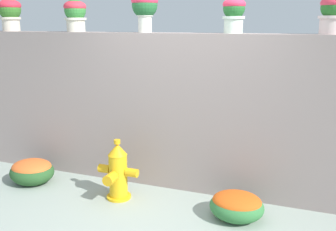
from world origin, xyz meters
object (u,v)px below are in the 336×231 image
potted_plant_3 (234,12)px  potted_plant_4 (332,12)px  fire_hydrant (118,173)px  flower_bush_right (237,205)px  potted_plant_1 (75,13)px  potted_plant_2 (145,6)px  flower_bush_left (32,170)px  potted_plant_0 (10,11)px

potted_plant_3 → potted_plant_4: bearing=-0.2°
fire_hydrant → flower_bush_right: bearing=0.5°
potted_plant_4 → potted_plant_1: bearing=179.8°
potted_plant_2 → flower_bush_left: potted_plant_2 is taller
potted_plant_1 → potted_plant_3: (2.16, -0.01, -0.01)m
potted_plant_1 → potted_plant_0: bearing=-179.1°
potted_plant_4 → flower_bush_left: size_ratio=0.68×
fire_hydrant → flower_bush_right: fire_hydrant is taller
potted_plant_2 → flower_bush_left: bearing=-154.8°
potted_plant_0 → potted_plant_3: 3.25m
fire_hydrant → potted_plant_4: bearing=17.2°
potted_plant_2 → potted_plant_4: size_ratio=1.21×
potted_plant_2 → potted_plant_3: size_ratio=1.20×
potted_plant_0 → fire_hydrant: bearing=-18.7°
potted_plant_1 → potted_plant_4: bearing=-0.2°
fire_hydrant → potted_plant_1: bearing=143.3°
potted_plant_3 → flower_bush_left: (-2.51, -0.69, -2.05)m
potted_plant_1 → potted_plant_3: 2.16m
potted_plant_1 → potted_plant_2: 1.05m
potted_plant_2 → flower_bush_left: 2.63m
potted_plant_1 → potted_plant_2: bearing=-2.3°
flower_bush_right → potted_plant_3: bearing=110.0°
potted_plant_0 → potted_plant_1: potted_plant_0 is taller
potted_plant_0 → potted_plant_2: 2.14m
potted_plant_2 → fire_hydrant: bearing=-97.9°
fire_hydrant → flower_bush_left: size_ratio=1.25×
flower_bush_left → flower_bush_right: size_ratio=1.00×
potted_plant_3 → potted_plant_0: bearing=-179.9°
potted_plant_4 → flower_bush_right: bearing=-139.6°
potted_plant_3 → potted_plant_4: size_ratio=1.01×
potted_plant_0 → potted_plant_4: 4.30m
potted_plant_0 → potted_plant_4: potted_plant_0 is taller
potted_plant_2 → potted_plant_4: (2.16, 0.03, -0.09)m
potted_plant_3 → fire_hydrant: potted_plant_3 is taller
flower_bush_right → fire_hydrant: bearing=-179.5°
potted_plant_0 → potted_plant_1: (1.09, 0.02, -0.03)m
potted_plant_1 → potted_plant_3: bearing=-0.3°
flower_bush_right → potted_plant_2: bearing=154.3°
potted_plant_4 → flower_bush_right: size_ratio=0.68×
potted_plant_3 → flower_bush_right: potted_plant_3 is taller
potted_plant_1 → potted_plant_3: size_ratio=1.04×
potted_plant_1 → fire_hydrant: size_ratio=0.57×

